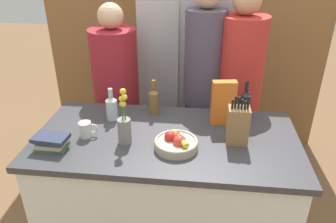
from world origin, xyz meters
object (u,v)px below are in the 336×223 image
(refrigerator, at_px, (187,62))
(book_stack, at_px, (51,142))
(flower_vase, at_px, (124,126))
(bottle_wine, at_px, (245,103))
(person_in_blue, at_px, (203,82))
(cereal_box, at_px, (223,103))
(fruit_bowl, at_px, (176,142))
(person_in_red_tee, at_px, (238,89))
(bottle_vinegar, at_px, (112,107))
(person_at_sink, at_px, (117,94))
(knife_block, at_px, (238,125))
(bottle_oil, at_px, (154,100))
(coffee_mug, at_px, (86,129))

(refrigerator, bearing_deg, book_stack, -115.71)
(flower_vase, distance_m, bottle_wine, 0.84)
(person_in_blue, bearing_deg, cereal_box, -61.30)
(person_in_blue, bearing_deg, fruit_bowl, -86.40)
(flower_vase, xyz_separation_m, person_in_red_tee, (0.72, 0.78, -0.06))
(book_stack, relative_size, bottle_vinegar, 0.92)
(person_at_sink, height_order, person_in_red_tee, person_in_red_tee)
(fruit_bowl, relative_size, knife_block, 0.83)
(fruit_bowl, height_order, person_in_red_tee, person_in_red_tee)
(cereal_box, height_order, book_stack, cereal_box)
(book_stack, bearing_deg, person_in_blue, 46.46)
(knife_block, relative_size, flower_vase, 0.88)
(fruit_bowl, distance_m, book_stack, 0.72)
(refrigerator, height_order, book_stack, refrigerator)
(cereal_box, height_order, person_at_sink, person_at_sink)
(knife_block, xyz_separation_m, bottle_wine, (0.07, 0.33, -0.01))
(knife_block, xyz_separation_m, person_at_sink, (-0.90, 0.66, -0.15))
(fruit_bowl, relative_size, bottle_oil, 1.04)
(coffee_mug, height_order, person_in_blue, person_in_blue)
(flower_vase, bearing_deg, cereal_box, 27.40)
(knife_block, height_order, cereal_box, knife_block)
(coffee_mug, relative_size, person_at_sink, 0.07)
(coffee_mug, relative_size, book_stack, 0.56)
(bottle_vinegar, relative_size, bottle_wine, 0.85)
(fruit_bowl, height_order, bottle_wine, bottle_wine)
(coffee_mug, relative_size, bottle_wine, 0.44)
(refrigerator, distance_m, bottle_wine, 1.02)
(cereal_box, distance_m, bottle_wine, 0.19)
(cereal_box, bearing_deg, bottle_oil, 168.30)
(knife_block, xyz_separation_m, flower_vase, (-0.66, -0.08, -0.01))
(bottle_vinegar, xyz_separation_m, person_in_red_tee, (0.87, 0.50, -0.04))
(flower_vase, distance_m, bottle_vinegar, 0.32)
(flower_vase, height_order, person_at_sink, person_at_sink)
(bottle_oil, distance_m, person_in_blue, 0.51)
(flower_vase, xyz_separation_m, coffee_mug, (-0.25, 0.04, -0.06))
(cereal_box, height_order, person_in_blue, person_in_blue)
(coffee_mug, xyz_separation_m, bottle_wine, (0.98, 0.37, 0.05))
(bottle_wine, relative_size, person_in_blue, 0.15)
(book_stack, xyz_separation_m, person_in_blue, (0.85, 0.90, 0.04))
(person_at_sink, distance_m, person_in_red_tee, 0.97)
(flower_vase, bearing_deg, bottle_vinegar, 118.76)
(fruit_bowl, bearing_deg, cereal_box, 50.31)
(coffee_mug, bearing_deg, refrigerator, 67.40)
(flower_vase, relative_size, person_at_sink, 0.21)
(cereal_box, relative_size, bottle_vinegar, 1.33)
(person_in_red_tee, bearing_deg, cereal_box, -114.34)
(person_at_sink, xyz_separation_m, person_in_red_tee, (0.96, 0.04, 0.08))
(refrigerator, bearing_deg, coffee_mug, -112.60)
(flower_vase, height_order, bottle_oil, flower_vase)
(coffee_mug, distance_m, bottle_wine, 1.05)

